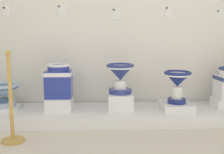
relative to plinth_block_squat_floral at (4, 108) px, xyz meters
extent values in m
cube|color=white|center=(1.47, -0.03, -0.09)|extent=(3.73, 0.80, 0.13)
cube|color=white|center=(0.00, 0.00, 0.00)|extent=(0.39, 0.34, 0.05)
cylinder|color=#A2B9D2|center=(0.00, 0.00, 0.05)|extent=(0.29, 0.29, 0.06)
cylinder|color=#34567C|center=(0.00, 0.00, 0.11)|extent=(0.16, 0.16, 0.04)
cone|color=#A2B9D2|center=(0.00, 0.00, 0.21)|extent=(0.39, 0.39, 0.17)
cylinder|color=#34567C|center=(0.00, 0.00, 0.28)|extent=(0.38, 0.38, 0.03)
torus|color=#A2B9D2|center=(0.00, 0.00, 0.30)|extent=(0.40, 0.40, 0.04)
cylinder|color=#34567C|center=(0.00, 0.00, 0.29)|extent=(0.27, 0.27, 0.01)
cube|color=white|center=(0.71, -0.01, 0.06)|extent=(0.32, 0.37, 0.17)
cube|color=navy|center=(0.71, -0.01, 0.31)|extent=(0.33, 0.30, 0.34)
cube|color=white|center=(0.71, -0.01, 0.45)|extent=(0.34, 0.31, 0.05)
cylinder|color=navy|center=(0.71, -0.01, 0.52)|extent=(0.28, 0.28, 0.07)
torus|color=white|center=(0.71, -0.01, 0.56)|extent=(0.30, 0.30, 0.04)
cube|color=white|center=(1.50, -0.02, 0.08)|extent=(0.31, 0.38, 0.21)
cylinder|color=navy|center=(1.50, -0.02, 0.22)|extent=(0.30, 0.30, 0.06)
cylinder|color=white|center=(1.50, -0.02, 0.30)|extent=(0.17, 0.17, 0.11)
cone|color=navy|center=(1.50, -0.02, 0.45)|extent=(0.34, 0.34, 0.19)
cylinder|color=white|center=(1.50, -0.02, 0.53)|extent=(0.34, 0.34, 0.03)
torus|color=navy|center=(1.50, -0.02, 0.55)|extent=(0.36, 0.36, 0.04)
cylinder|color=white|center=(1.50, -0.02, 0.54)|extent=(0.24, 0.24, 0.01)
cube|color=white|center=(2.21, -0.11, 0.02)|extent=(0.38, 0.38, 0.10)
cylinder|color=navy|center=(2.21, -0.11, 0.10)|extent=(0.23, 0.23, 0.06)
cylinder|color=white|center=(2.21, -0.11, 0.21)|extent=(0.14, 0.14, 0.15)
cone|color=navy|center=(2.21, -0.11, 0.37)|extent=(0.33, 0.33, 0.18)
cylinder|color=white|center=(2.21, -0.11, 0.44)|extent=(0.32, 0.32, 0.03)
torus|color=navy|center=(2.21, -0.11, 0.46)|extent=(0.34, 0.34, 0.04)
cylinder|color=white|center=(2.21, -0.11, 0.46)|extent=(0.23, 0.23, 0.01)
cube|color=white|center=(-0.02, 0.38, 1.26)|extent=(0.10, 0.01, 0.13)
cube|color=slate|center=(-0.05, 0.38, 1.30)|extent=(0.02, 0.01, 0.02)
cube|color=white|center=(0.72, 0.38, 1.27)|extent=(0.11, 0.01, 0.16)
cube|color=#5B9E4C|center=(0.68, 0.38, 1.32)|extent=(0.02, 0.01, 0.02)
cube|color=white|center=(1.47, 0.38, 1.23)|extent=(0.12, 0.01, 0.16)
cube|color=#5B9E4C|center=(1.43, 0.38, 1.28)|extent=(0.02, 0.01, 0.02)
cube|color=white|center=(2.20, 0.38, 1.25)|extent=(0.10, 0.01, 0.16)
cube|color=#5B9E4C|center=(2.17, 0.38, 1.30)|extent=(0.02, 0.01, 0.02)
cube|color=white|center=(2.94, 0.38, 1.22)|extent=(0.14, 0.01, 0.15)
cube|color=#5B9E4C|center=(2.90, 0.38, 1.26)|extent=(0.02, 0.01, 0.02)
cylinder|color=#BF9243|center=(0.34, -0.73, -0.15)|extent=(0.23, 0.23, 0.02)
cylinder|color=#BF9243|center=(0.34, -0.73, 0.30)|extent=(0.04, 0.04, 0.86)
sphere|color=#BF9243|center=(0.34, -0.73, 0.75)|extent=(0.06, 0.06, 0.06)
camera|label=1|loc=(1.25, -3.43, 0.93)|focal=43.36mm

